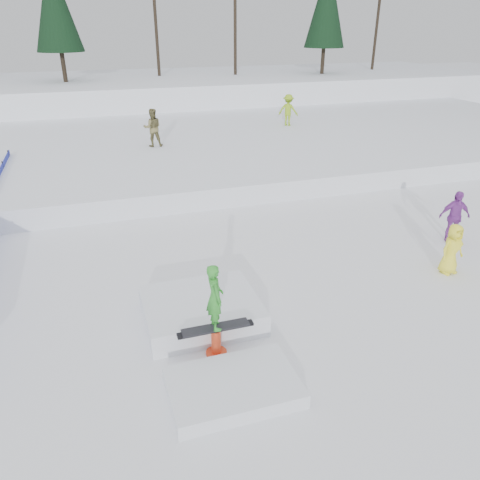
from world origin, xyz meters
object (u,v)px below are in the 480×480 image
object	(u,v)px
spectator_purple	(454,217)
walker_olive	(153,128)
spectator_yellow	(452,249)
walker_ygreen	(288,110)
jib_rail_feature	(209,326)

from	to	relation	value
spectator_purple	walker_olive	bearing A→B (deg)	136.51
walker_olive	spectator_yellow	xyz separation A→B (m)	(6.05, -13.72, -0.98)
walker_ygreen	spectator_purple	size ratio (longest dim) A/B	1.06
walker_olive	jib_rail_feature	world-z (taller)	walker_olive
spectator_yellow	jib_rail_feature	world-z (taller)	jib_rail_feature
walker_olive	walker_ygreen	bearing A→B (deg)	-157.87
walker_ygreen	spectator_yellow	bearing A→B (deg)	120.11
walker_ygreen	spectator_purple	xyz separation A→B (m)	(-0.66, -14.67, -0.85)
walker_ygreen	jib_rail_feature	world-z (taller)	walker_ygreen
spectator_purple	walker_ygreen	bearing A→B (deg)	101.88
walker_olive	spectator_purple	xyz separation A→B (m)	(7.54, -12.04, -0.87)
walker_olive	jib_rail_feature	xyz separation A→B (m)	(-1.01, -14.57, -1.39)
walker_ygreen	spectator_purple	bearing A→B (deg)	125.02
spectator_purple	spectator_yellow	xyz separation A→B (m)	(-1.49, -1.68, -0.11)
walker_olive	walker_ygreen	distance (m)	8.61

